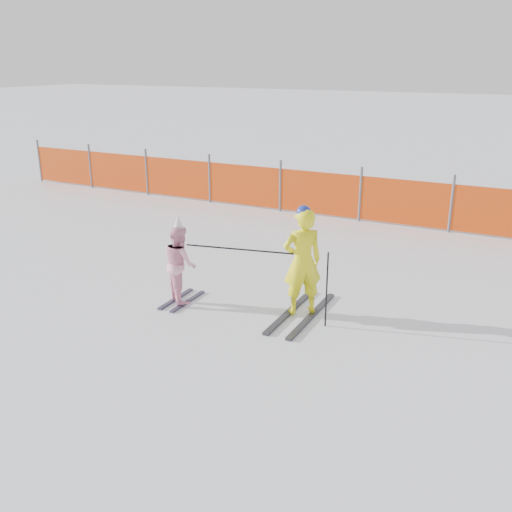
# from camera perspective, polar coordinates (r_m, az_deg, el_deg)

# --- Properties ---
(ground) EXTENTS (120.00, 120.00, 0.00)m
(ground) POSITION_cam_1_polar(r_m,az_deg,el_deg) (7.76, -1.68, -8.08)
(ground) COLOR white
(ground) RESTS_ON ground
(adult) EXTENTS (0.68, 1.70, 1.64)m
(adult) POSITION_cam_1_polar(r_m,az_deg,el_deg) (8.11, 4.66, -0.63)
(adult) COLOR black
(adult) RESTS_ON ground
(child) EXTENTS (0.73, 0.88, 1.37)m
(child) POSITION_cam_1_polar(r_m,az_deg,el_deg) (8.68, -7.61, -0.68)
(child) COLOR black
(child) RESTS_ON ground
(ski_poles) EXTENTS (2.18, 0.35, 1.09)m
(ski_poles) POSITION_cam_1_polar(r_m,az_deg,el_deg) (8.10, 1.73, -0.91)
(ski_poles) COLOR black
(ski_poles) RESTS_ON ground
(safety_fence) EXTENTS (14.15, 0.06, 1.25)m
(safety_fence) POSITION_cam_1_polar(r_m,az_deg,el_deg) (14.35, -1.02, 7.11)
(safety_fence) COLOR #595960
(safety_fence) RESTS_ON ground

